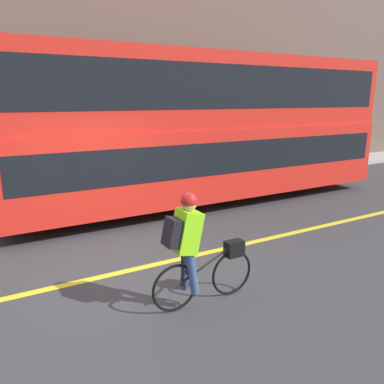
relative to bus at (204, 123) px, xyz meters
name	(u,v)px	position (x,y,z in m)	size (l,w,h in m)	color
ground_plane	(120,271)	(-3.38, -3.01, -2.08)	(80.00, 80.00, 0.00)	#38383A
road_center_line	(121,272)	(-3.38, -3.07, -2.08)	(50.00, 0.14, 0.01)	yellow
sidewalk_curb	(58,195)	(-3.38, 2.38, -2.01)	(60.00, 1.61, 0.14)	#A8A399
building_facade	(41,70)	(-3.38, 3.33, 1.40)	(60.00, 0.30, 6.98)	brown
bus	(204,123)	(0.00, 0.00, 0.00)	(10.15, 2.54, 3.76)	black
cyclist_on_bike	(194,246)	(-2.85, -4.49, -1.23)	(1.55, 0.32, 1.58)	black
trash_bin	(212,161)	(1.70, 2.29, -1.45)	(0.45, 0.45, 0.98)	#515156
street_sign_post	(187,134)	(0.75, 2.29, -0.49)	(0.36, 0.09, 2.61)	#59595B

